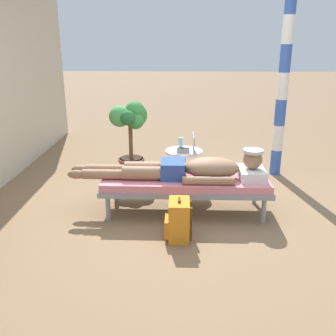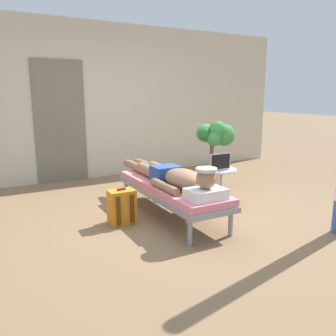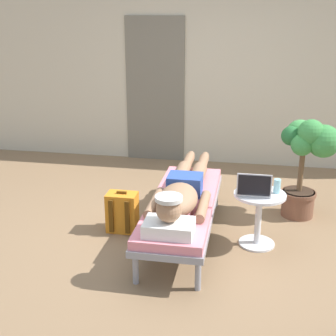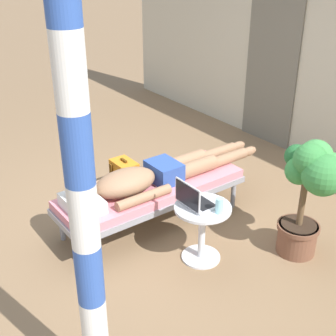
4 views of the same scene
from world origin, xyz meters
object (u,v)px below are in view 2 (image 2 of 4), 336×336
drink_glass (226,162)px  laptop (217,165)px  person_reclining (174,176)px  potted_plant (214,146)px  lounge_chair (171,189)px  side_table (218,181)px  backpack (122,207)px

drink_glass → laptop: bearing=-156.0°
person_reclining → potted_plant: (1.19, 0.82, 0.17)m
lounge_chair → side_table: bearing=1.1°
person_reclining → drink_glass: person_reclining is taller
lounge_chair → side_table: 0.72m
laptop → lounge_chair: bearing=176.7°
person_reclining → side_table: bearing=5.9°
lounge_chair → laptop: laptop is taller
lounge_chair → person_reclining: 0.18m
laptop → backpack: size_ratio=0.73×
lounge_chair → potted_plant: potted_plant is taller
potted_plant → laptop: bearing=-123.8°
side_table → potted_plant: size_ratio=0.48×
laptop → person_reclining: bearing=-178.1°
lounge_chair → drink_glass: size_ratio=14.02×
person_reclining → drink_glass: size_ratio=16.25×
side_table → backpack: side_table is taller
laptop → potted_plant: 0.97m
lounge_chair → drink_glass: bearing=3.7°
person_reclining → potted_plant: bearing=34.6°
laptop → backpack: bearing=175.2°
side_table → laptop: (-0.06, -0.05, 0.23)m
person_reclining → backpack: 0.71m
side_table → drink_glass: size_ratio=3.92×
laptop → backpack: 1.34m
lounge_chair → potted_plant: size_ratio=1.73×
side_table → drink_glass: bearing=15.8°
side_table → drink_glass: (0.15, 0.04, 0.23)m
drink_glass → side_table: bearing=-164.2°
backpack → potted_plant: size_ratio=0.39×
lounge_chair → side_table: size_ratio=3.58×
lounge_chair → drink_glass: 0.90m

